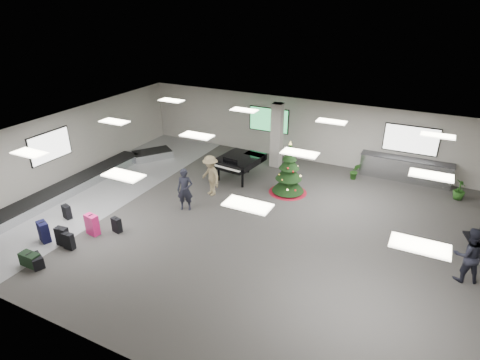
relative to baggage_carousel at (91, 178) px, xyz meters
The scene contains 19 objects.
ground 7.84m from the baggage_carousel, ahead, with size 18.00×18.00×0.00m, color #3D3A37.
room_envelope 7.79m from the baggage_carousel, ahead, with size 18.02×14.02×3.21m.
baggage_carousel is the anchor object (origin of this frame).
service_counter 14.50m from the baggage_carousel, 27.67° to the left, with size 4.05×0.65×1.08m.
suitcase_0 5.08m from the baggage_carousel, 55.17° to the right, with size 0.46×0.29×0.69m.
suitcase_1 5.36m from the baggage_carousel, 52.32° to the right, with size 0.39×0.22×0.61m.
pink_suitcase 4.61m from the baggage_carousel, 43.95° to the right, with size 0.53×0.35×0.80m.
suitcase_3 4.81m from the baggage_carousel, 34.01° to the right, with size 0.41×0.27×0.58m.
navy_suitcase 4.80m from the baggage_carousel, 63.53° to the right, with size 0.55×0.44×0.77m.
green_duffel 6.19m from the baggage_carousel, 62.05° to the right, with size 0.67×0.34×0.46m.
suitcase_8 3.23m from the baggage_carousel, 60.47° to the right, with size 0.42×0.31×0.57m.
black_duffel 6.24m from the baggage_carousel, 60.14° to the right, with size 0.67×0.52×0.41m.
christmas_tree 9.03m from the baggage_carousel, 20.28° to the left, with size 1.67×1.67×2.38m.
grand_piano 6.85m from the baggage_carousel, 30.58° to the left, with size 1.91×2.34×1.24m.
traveler_a 5.34m from the baggage_carousel, ahead, with size 0.64×0.42×1.74m, color black.
traveler_b 5.77m from the baggage_carousel, 14.58° to the left, with size 1.16×0.66×1.79m, color #927F5A.
traveler_bench 15.29m from the baggage_carousel, ahead, with size 0.87×0.68×1.80m, color black.
potted_plant_left 12.23m from the baggage_carousel, 28.39° to the left, with size 0.44×0.35×0.80m, color #163A12.
potted_plant_right 16.19m from the baggage_carousel, 20.84° to the left, with size 0.49×0.49×0.88m, color #163A12.
Camera 1 is at (5.76, -11.95, 7.94)m, focal length 30.00 mm.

